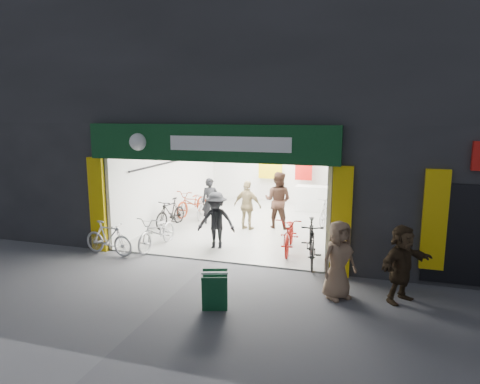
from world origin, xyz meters
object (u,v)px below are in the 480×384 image
at_px(pedestrian_near, 339,260).
at_px(sandwich_board, 215,290).
at_px(bike_left_front, 157,232).
at_px(bike_right_front, 311,242).
at_px(parked_bike, 108,238).

height_order(pedestrian_near, sandwich_board, pedestrian_near).
bearing_deg(bike_left_front, pedestrian_near, -16.09).
height_order(bike_left_front, bike_right_front, bike_right_front).
distance_m(bike_right_front, sandwich_board, 3.48).
bearing_deg(pedestrian_near, bike_right_front, 69.03).
xyz_separation_m(bike_right_front, pedestrian_near, (0.80, -1.89, 0.25)).
bearing_deg(parked_bike, bike_right_front, -73.40).
relative_size(bike_left_front, parked_bike, 1.20).
bearing_deg(bike_left_front, bike_right_front, 4.17).
distance_m(bike_left_front, sandwich_board, 4.30).
bearing_deg(sandwich_board, pedestrian_near, 12.19).
distance_m(bike_left_front, bike_right_front, 4.31).
height_order(bike_right_front, pedestrian_near, pedestrian_near).
bearing_deg(parked_bike, pedestrian_near, -92.23).
relative_size(parked_bike, pedestrian_near, 0.94).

